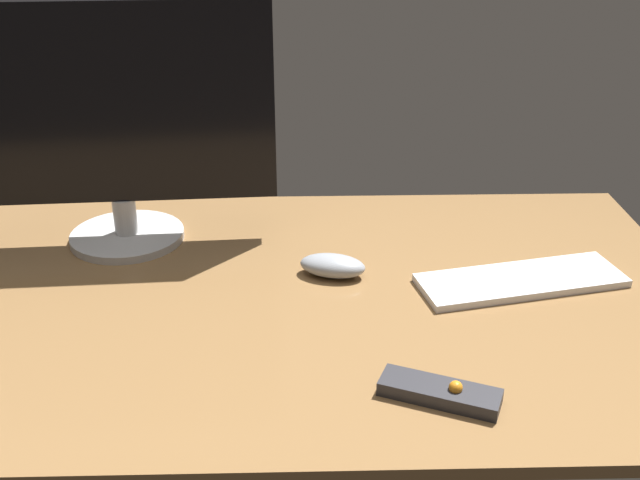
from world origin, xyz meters
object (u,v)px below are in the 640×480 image
monitor (114,123)px  keyboard (521,281)px  computer_mouse (333,266)px  media_remote (440,392)px

monitor → keyboard: bearing=-18.7°
computer_mouse → media_remote: bearing=-54.7°
media_remote → computer_mouse: bearing=133.1°
computer_mouse → media_remote: 37.25cm
monitor → media_remote: monitor is taller
monitor → keyboard: (70.47, -19.25, -22.47)cm
monitor → computer_mouse: 46.55cm
monitor → media_remote: bearing=-47.7°
monitor → keyboard: size_ratio=1.63×
keyboard → media_remote: media_remote is taller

